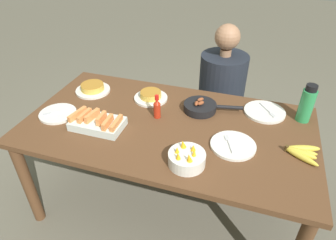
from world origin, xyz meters
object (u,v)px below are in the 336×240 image
Objects in this scene: empty_plate_far_left at (265,112)px; person_figure at (220,105)px; hot_sauce_bottle at (157,108)px; water_bottle at (307,104)px; frittata_plate_center at (151,96)px; banana_bunch at (301,152)px; melon_tray at (97,123)px; frittata_plate_side at (93,88)px; fruit_bowl_mango at (187,158)px; skillet at (201,107)px; empty_plate_near_front at (233,145)px; empty_plate_far_right at (58,114)px.

person_figure reaches higher than empty_plate_far_left.
water_bottle is at bearing 15.97° from hot_sauce_bottle.
banana_bunch is at bearing -16.89° from frittata_plate_center.
frittata_plate_side is (-0.25, 0.38, -0.01)m from melon_tray.
empty_plate_far_left is (0.76, 0.07, -0.01)m from frittata_plate_center.
empty_plate_far_left is 1.07× the size of water_bottle.
melon_tray is 0.27× the size of person_figure.
frittata_plate_center is (0.19, 0.41, -0.01)m from melon_tray.
water_bottle reaches higher than fruit_bowl_mango.
frittata_plate_center is at bearing -175.07° from empty_plate_far_left.
frittata_plate_side is at bearing 167.78° from skillet.
empty_plate_near_front and empty_plate_far_left have the same top height.
melon_tray is 0.66m from skillet.
empty_plate_near_front is 1.08× the size of empty_plate_far_right.
empty_plate_far_right is at bearing -164.13° from water_bottle.
skillet is 1.44× the size of empty_plate_far_left.
frittata_plate_center is at bearing 121.02° from hot_sauce_bottle.
banana_bunch is 0.98m from person_figure.
empty_plate_near_front is at bearing -76.73° from person_figure.
skillet is 1.63× the size of frittata_plate_center.
melon_tray is at bearing -174.33° from banana_bunch.
melon_tray is (-1.15, -0.11, 0.02)m from banana_bunch.
banana_bunch is at bearing -34.84° from skillet.
fruit_bowl_mango reaches higher than empty_plate_far_left.
empty_plate_far_right is (-0.50, -0.37, -0.01)m from frittata_plate_center.
melon_tray is 0.32m from empty_plate_far_right.
melon_tray is 0.82× the size of skillet.
water_bottle is at bearing 3.40° from frittata_plate_side.
frittata_plate_center is 0.94× the size of frittata_plate_side.
empty_plate_far_right is at bearing -164.26° from hot_sauce_bottle.
fruit_bowl_mango is (0.90, -0.19, 0.03)m from empty_plate_far_right.
melon_tray is 1.97× the size of hot_sauce_bottle.
person_figure reaches higher than banana_bunch.
water_bottle is 1.56× the size of hot_sauce_bottle.
empty_plate_near_front is at bearing 1.47° from empty_plate_far_right.
melon_tray is 1.27m from water_bottle.
empty_plate_near_front is 0.55m from water_bottle.
person_figure is (0.31, 0.67, -0.32)m from hot_sauce_bottle.
melon_tray reaches higher than frittata_plate_side.
hot_sauce_bottle is at bearing 163.80° from empty_plate_near_front.
banana_bunch is 0.17× the size of person_figure.
hot_sauce_bottle is (-0.50, 0.14, 0.06)m from empty_plate_near_front.
banana_bunch is 0.79× the size of water_bottle.
empty_plate_far_left is (0.15, 0.40, 0.00)m from empty_plate_near_front.
frittata_plate_center is 1.47× the size of hot_sauce_bottle.
water_bottle is at bearing 21.60° from melon_tray.
empty_plate_far_right is (-1.46, -0.07, -0.01)m from banana_bunch.
melon_tray is 1.18× the size of empty_plate_far_left.
person_figure is at bearing 55.41° from melon_tray.
empty_plate_far_left is 1.33m from empty_plate_far_right.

